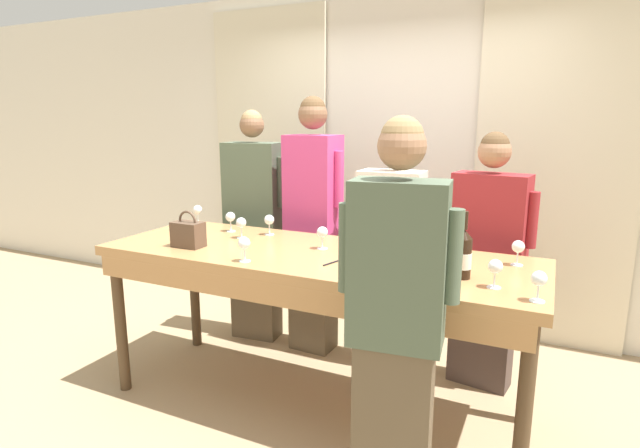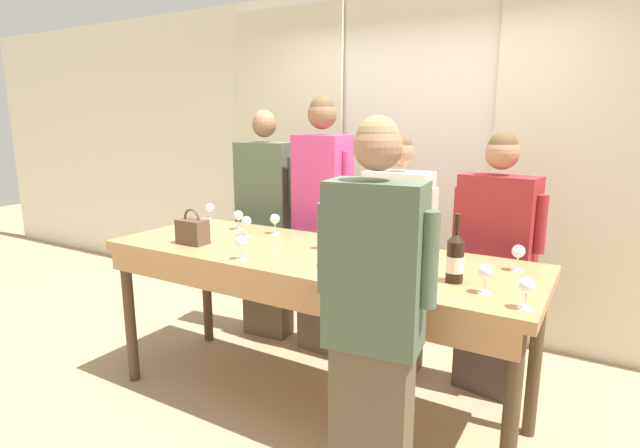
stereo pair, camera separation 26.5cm
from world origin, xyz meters
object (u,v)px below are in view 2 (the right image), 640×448
object	(u,v)px
wine_bottle	(455,258)
wine_glass_back_right	(238,216)
wine_glass_by_bottle	(485,272)
guest_pink_top	(322,224)
wine_glass_front_left	(380,264)
wine_glass_center_mid	(246,222)
tasting_bar	(310,268)
wine_glass_front_mid	(275,220)
guest_olive_jacket	(267,225)
wine_glass_back_left	(210,209)
host_pouring	(373,330)
wine_glass_center_right	(241,243)
wine_glass_near_host	(194,224)
wine_glass_by_handbag	(322,233)
wine_glass_center_left	(518,252)
handbag	(192,231)
guest_cream_sweater	(397,255)
wine_glass_back_mid	(375,257)
wine_glass_front_right	(527,286)
guest_striped_shirt	(494,265)

from	to	relation	value
wine_bottle	wine_glass_back_right	size ratio (longest dim) A/B	2.43
wine_glass_by_bottle	guest_pink_top	bearing A→B (deg)	146.36
wine_glass_front_left	wine_glass_center_mid	world-z (taller)	same
tasting_bar	guest_pink_top	bearing A→B (deg)	115.56
wine_glass_front_mid	guest_olive_jacket	xyz separation A→B (m)	(-0.40, 0.44, -0.16)
tasting_bar	wine_glass_back_left	xyz separation A→B (m)	(-1.12, 0.39, 0.19)
wine_glass_front_left	host_pouring	distance (m)	0.41
wine_glass_center_right	guest_pink_top	size ratio (longest dim) A/B	0.07
wine_glass_near_host	guest_olive_jacket	bearing A→B (deg)	92.21
wine_bottle	guest_pink_top	size ratio (longest dim) A/B	0.17
wine_glass_by_handbag	wine_glass_back_right	bearing A→B (deg)	168.70
wine_glass_center_left	wine_glass_back_left	xyz separation A→B (m)	(-2.20, 0.14, 0.00)
tasting_bar	wine_bottle	size ratio (longest dim) A/B	7.72
handbag	wine_glass_by_bottle	bearing A→B (deg)	0.31
wine_glass_near_host	guest_cream_sweater	world-z (taller)	guest_cream_sweater
wine_glass_back_left	wine_glass_back_mid	world-z (taller)	same
wine_glass_center_mid	guest_olive_jacket	world-z (taller)	guest_olive_jacket
wine_glass_front_right	wine_glass_back_mid	size ratio (longest dim) A/B	1.00
guest_olive_jacket	wine_bottle	bearing A→B (deg)	-25.66
wine_glass_front_mid	wine_glass_back_right	bearing A→B (deg)	-174.80
wine_glass_back_mid	wine_glass_center_left	bearing A→B (deg)	37.12
wine_glass_center_mid	guest_striped_shirt	size ratio (longest dim) A/B	0.08
tasting_bar	wine_glass_near_host	distance (m)	0.85
wine_glass_center_right	guest_pink_top	xyz separation A→B (m)	(-0.10, 1.04, -0.10)
wine_glass_front_left	guest_striped_shirt	distance (m)	1.09
wine_glass_center_left	guest_cream_sweater	xyz separation A→B (m)	(-0.84, 0.48, -0.25)
handbag	wine_glass_center_right	distance (m)	0.50
wine_glass_center_left	wine_glass_by_handbag	distance (m)	1.08
wine_glass_back_left	wine_glass_back_mid	size ratio (longest dim) A/B	1.00
wine_glass_by_bottle	wine_glass_front_left	bearing A→B (deg)	-165.83
wine_glass_back_left	guest_pink_top	size ratio (longest dim) A/B	0.07
tasting_bar	wine_glass_center_left	distance (m)	1.12
wine_bottle	guest_pink_top	bearing A→B (deg)	145.68
wine_glass_center_right	guest_olive_jacket	xyz separation A→B (m)	(-0.61, 1.04, -0.16)
handbag	wine_glass_back_mid	bearing A→B (deg)	-0.53
wine_bottle	wine_glass_by_handbag	xyz separation A→B (m)	(-0.84, 0.21, -0.02)
wine_glass_center_left	wine_glass_center_right	distance (m)	1.44
wine_glass_back_right	wine_glass_front_mid	bearing A→B (deg)	5.20
wine_glass_front_mid	host_pouring	world-z (taller)	host_pouring
handbag	wine_glass_front_mid	world-z (taller)	handbag
wine_glass_back_right	guest_striped_shirt	bearing A→B (deg)	16.00
wine_glass_center_left	wine_glass_near_host	bearing A→B (deg)	-170.26
guest_olive_jacket	wine_glass_center_right	bearing A→B (deg)	-59.73
wine_glass_front_right	wine_bottle	bearing A→B (deg)	151.19
wine_glass_back_right	wine_glass_by_bottle	size ratio (longest dim) A/B	1.00
wine_glass_front_right	wine_glass_back_mid	distance (m)	0.71
wine_glass_by_bottle	guest_cream_sweater	xyz separation A→B (m)	(-0.78, 0.91, -0.25)
wine_glass_center_left	guest_olive_jacket	xyz separation A→B (m)	(-1.94, 0.48, -0.16)
wine_glass_near_host	wine_glass_center_left	bearing A→B (deg)	9.74
wine_glass_front_right	wine_glass_center_right	bearing A→B (deg)	-179.04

